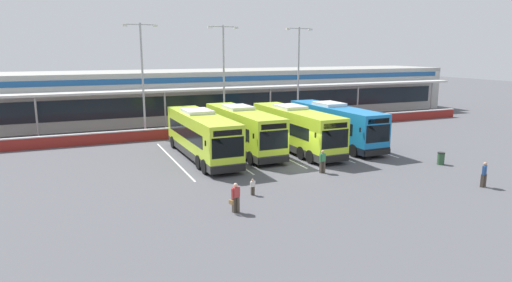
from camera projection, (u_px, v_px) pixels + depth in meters
The scene contains 20 objects.
ground_plane at pixel (304, 167), 32.51m from camera, with size 200.00×200.00×0.00m, color #4C4C51.
terminal_building at pixel (201, 94), 56.16m from camera, with size 70.00×13.00×6.00m.
red_barrier_wall at pixel (235, 128), 45.47m from camera, with size 60.00×0.40×1.10m.
coach_bus_leftmost at pixel (201, 136), 34.93m from camera, with size 3.04×12.19×3.78m.
coach_bus_left_centre at pixel (242, 130), 37.44m from camera, with size 3.04×12.19×3.78m.
coach_bus_centre at pixel (295, 130), 37.77m from camera, with size 3.04×12.19×3.78m.
coach_bus_right_centre at pixel (334, 125), 39.89m from camera, with size 3.04×12.19×3.78m.
bay_stripe_far_west at pixel (173, 160), 34.69m from camera, with size 0.14×13.00×0.01m, color silver.
bay_stripe_west at pixel (224, 155), 36.31m from camera, with size 0.14×13.00×0.01m, color silver.
bay_stripe_mid_west at pixel (270, 150), 37.92m from camera, with size 0.14×13.00×0.01m, color silver.
bay_stripe_centre at pixel (312, 146), 39.53m from camera, with size 0.14×13.00×0.01m, color silver.
bay_stripe_mid_east at pixel (351, 143), 41.14m from camera, with size 0.14×13.00×0.01m, color silver.
pedestrian_with_handbag at pixel (235, 197), 23.19m from camera, with size 0.65×0.39×1.62m.
pedestrian_in_dark_coat at pixel (484, 174), 27.54m from camera, with size 0.51×0.36×1.62m.
pedestrian_child at pixel (253, 186), 26.05m from camera, with size 0.33×0.18×1.00m.
pedestrian_near_bin at pixel (323, 161), 30.77m from camera, with size 0.54×0.30×1.62m.
lamp_post_west at pixel (142, 73), 42.26m from camera, with size 3.24×0.28×11.00m.
lamp_post_centre at pixel (224, 72), 45.90m from camera, with size 3.24×0.28×11.00m.
lamp_post_east at pixel (298, 70), 49.56m from camera, with size 3.24×0.28×11.00m.
litter_bin at pixel (441, 158), 33.15m from camera, with size 0.54×0.54×0.93m.
Camera 1 is at (-15.59, -27.56, 8.41)m, focal length 30.90 mm.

